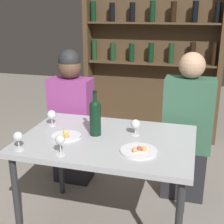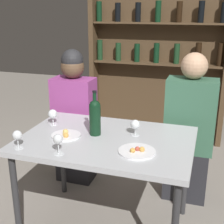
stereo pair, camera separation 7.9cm
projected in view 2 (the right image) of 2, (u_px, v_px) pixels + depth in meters
dining_table at (107, 147)px, 2.16m from camera, size 1.18×0.82×0.74m
wine_rack_wall at (157, 47)px, 3.75m from camera, size 1.67×0.21×2.16m
wine_bottle at (95, 116)px, 2.16m from camera, size 0.08×0.08×0.32m
wine_glass_0 at (135, 125)px, 2.17m from camera, size 0.07×0.07×0.11m
wine_glass_1 at (53, 114)px, 2.36m from camera, size 0.07×0.07×0.12m
wine_glass_2 at (58, 140)px, 1.88m from camera, size 0.06×0.06×0.13m
wine_glass_3 at (17, 136)px, 1.96m from camera, size 0.06×0.06×0.12m
food_plate_0 at (66, 135)px, 2.17m from camera, size 0.20×0.20×0.04m
food_plate_1 at (137, 151)px, 1.93m from camera, size 0.23×0.23×0.04m
seated_person_left at (75, 119)px, 2.87m from camera, size 0.38×0.22×1.25m
seated_person_right at (189, 133)px, 2.58m from camera, size 0.40×0.22×1.27m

